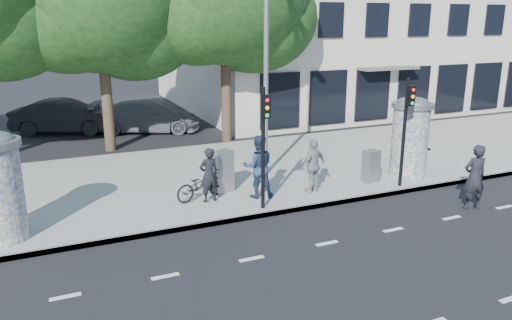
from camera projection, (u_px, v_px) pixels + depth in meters
name	position (u px, v px, depth m)	size (l,w,h in m)	color
ground	(361.00, 269.00, 10.91)	(120.00, 120.00, 0.00)	black
sidewalk	(235.00, 172.00, 17.49)	(40.00, 8.00, 0.15)	gray
curb	(287.00, 211.00, 14.02)	(40.00, 0.10, 0.16)	slate
lane_dash_far	(327.00, 243.00, 12.15)	(32.00, 0.12, 0.01)	silver
ad_column_right	(410.00, 135.00, 16.65)	(1.36, 1.36, 2.65)	beige
traffic_pole_near	(264.00, 136.00, 13.41)	(0.22, 0.31, 3.40)	black
traffic_pole_far	(406.00, 122.00, 15.27)	(0.22, 0.31, 3.40)	black
street_lamp	(267.00, 34.00, 15.75)	(0.25, 0.93, 8.00)	slate
building	(338.00, 7.00, 31.52)	(20.30, 15.85, 12.00)	beige
ped_b	(209.00, 175.00, 14.31)	(0.58, 0.38, 1.60)	black
ped_c	(258.00, 166.00, 14.65)	(0.92, 0.71, 1.88)	navy
ped_e	(313.00, 166.00, 15.14)	(0.97, 0.55, 1.65)	gray
ped_f	(412.00, 153.00, 16.77)	(1.43, 0.52, 1.55)	black
man_road	(475.00, 177.00, 14.14)	(0.69, 0.45, 1.90)	black
bicycle	(201.00, 185.00, 14.61)	(1.68, 0.58, 0.88)	black
cabinet_left	(222.00, 171.00, 15.20)	(0.61, 0.44, 1.27)	gray
cabinet_right	(371.00, 166.00, 16.16)	(0.50, 0.36, 1.04)	slate
car_mid	(65.00, 116.00, 23.65)	(4.82, 1.68, 1.59)	black
car_right	(146.00, 116.00, 23.97)	(5.08, 2.06, 1.47)	slate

